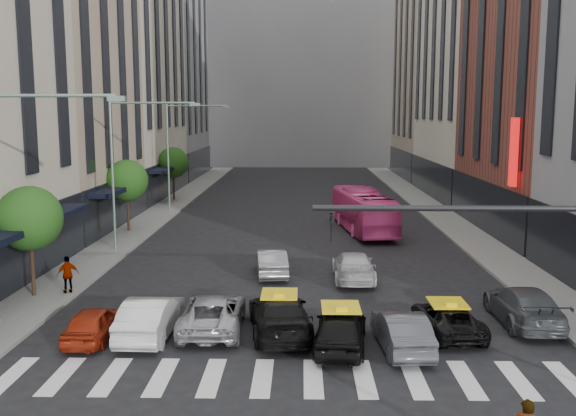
# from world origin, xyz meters

# --- Properties ---
(ground) EXTENTS (160.00, 160.00, 0.00)m
(ground) POSITION_xyz_m (0.00, 0.00, 0.00)
(ground) COLOR black
(ground) RESTS_ON ground
(sidewalk_left) EXTENTS (3.00, 96.00, 0.15)m
(sidewalk_left) POSITION_xyz_m (-11.50, 30.00, 0.07)
(sidewalk_left) COLOR slate
(sidewalk_left) RESTS_ON ground
(sidewalk_right) EXTENTS (3.00, 96.00, 0.15)m
(sidewalk_right) POSITION_xyz_m (11.50, 30.00, 0.07)
(sidewalk_right) COLOR slate
(sidewalk_right) RESTS_ON ground
(building_left_b) EXTENTS (8.00, 16.00, 24.00)m
(building_left_b) POSITION_xyz_m (-17.00, 28.00, 12.00)
(building_left_b) COLOR tan
(building_left_b) RESTS_ON ground
(building_left_c) EXTENTS (8.00, 20.00, 36.00)m
(building_left_c) POSITION_xyz_m (-17.00, 46.00, 18.00)
(building_left_c) COLOR beige
(building_left_c) RESTS_ON ground
(building_left_d) EXTENTS (8.00, 18.00, 30.00)m
(building_left_d) POSITION_xyz_m (-17.00, 65.00, 15.00)
(building_left_d) COLOR gray
(building_left_d) RESTS_ON ground
(building_right_b) EXTENTS (8.00, 18.00, 26.00)m
(building_right_b) POSITION_xyz_m (17.00, 27.00, 13.00)
(building_right_b) COLOR brown
(building_right_b) RESTS_ON ground
(building_right_d) EXTENTS (8.00, 18.00, 28.00)m
(building_right_d) POSITION_xyz_m (17.00, 65.00, 14.00)
(building_right_d) COLOR tan
(building_right_d) RESTS_ON ground
(building_far) EXTENTS (30.00, 10.00, 36.00)m
(building_far) POSITION_xyz_m (0.00, 85.00, 18.00)
(building_far) COLOR gray
(building_far) RESTS_ON ground
(tree_near) EXTENTS (2.88, 2.88, 4.95)m
(tree_near) POSITION_xyz_m (-11.80, 10.00, 3.65)
(tree_near) COLOR black
(tree_near) RESTS_ON sidewalk_left
(tree_mid) EXTENTS (2.88, 2.88, 4.95)m
(tree_mid) POSITION_xyz_m (-11.80, 26.00, 3.65)
(tree_mid) COLOR black
(tree_mid) RESTS_ON sidewalk_left
(tree_far) EXTENTS (2.88, 2.88, 4.95)m
(tree_far) POSITION_xyz_m (-11.80, 42.00, 3.65)
(tree_far) COLOR black
(tree_far) RESTS_ON sidewalk_left
(streetlamp_near) EXTENTS (5.38, 0.25, 9.00)m
(streetlamp_near) POSITION_xyz_m (-10.04, 4.00, 5.90)
(streetlamp_near) COLOR gray
(streetlamp_near) RESTS_ON sidewalk_left
(streetlamp_mid) EXTENTS (5.38, 0.25, 9.00)m
(streetlamp_mid) POSITION_xyz_m (-10.04, 20.00, 5.90)
(streetlamp_mid) COLOR gray
(streetlamp_mid) RESTS_ON sidewalk_left
(streetlamp_far) EXTENTS (5.38, 0.25, 9.00)m
(streetlamp_far) POSITION_xyz_m (-10.04, 36.00, 5.90)
(streetlamp_far) COLOR gray
(streetlamp_far) RESTS_ON sidewalk_left
(liberty_sign) EXTENTS (0.30, 0.70, 4.00)m
(liberty_sign) POSITION_xyz_m (12.60, 20.00, 6.00)
(liberty_sign) COLOR red
(liberty_sign) RESTS_ON ground
(car_red) EXTENTS (1.52, 3.70, 1.26)m
(car_red) POSITION_xyz_m (-7.40, 4.78, 0.63)
(car_red) COLOR maroon
(car_red) RESTS_ON ground
(car_white_front) EXTENTS (1.74, 4.70, 1.54)m
(car_white_front) POSITION_xyz_m (-5.39, 5.20, 0.77)
(car_white_front) COLOR silver
(car_white_front) RESTS_ON ground
(car_silver) EXTENTS (2.46, 5.09, 1.40)m
(car_silver) POSITION_xyz_m (-3.17, 5.93, 0.70)
(car_silver) COLOR #AAA9AF
(car_silver) RESTS_ON ground
(taxi_left) EXTENTS (2.79, 5.52, 1.54)m
(taxi_left) POSITION_xyz_m (-0.60, 5.57, 0.77)
(taxi_left) COLOR black
(taxi_left) RESTS_ON ground
(taxi_center) EXTENTS (2.24, 4.55, 1.49)m
(taxi_center) POSITION_xyz_m (1.61, 4.09, 0.75)
(taxi_center) COLOR black
(taxi_center) RESTS_ON ground
(car_grey_mid) EXTENTS (1.79, 4.34, 1.40)m
(car_grey_mid) POSITION_xyz_m (3.75, 4.03, 0.70)
(car_grey_mid) COLOR #414349
(car_grey_mid) RESTS_ON ground
(taxi_right) EXTENTS (2.35, 4.44, 1.19)m
(taxi_right) POSITION_xyz_m (5.72, 5.69, 0.59)
(taxi_right) COLOR black
(taxi_right) RESTS_ON ground
(car_grey_curb) EXTENTS (2.14, 5.19, 1.50)m
(car_grey_curb) POSITION_xyz_m (9.00, 6.93, 0.75)
(car_grey_curb) COLOR #414549
(car_grey_curb) RESTS_ON ground
(car_row2_left) EXTENTS (1.95, 4.37, 1.39)m
(car_row2_left) POSITION_xyz_m (-1.32, 14.39, 0.70)
(car_row2_left) COLOR gray
(car_row2_left) RESTS_ON ground
(car_row2_right) EXTENTS (2.03, 4.92, 1.42)m
(car_row2_right) POSITION_xyz_m (2.82, 13.50, 0.71)
(car_row2_right) COLOR silver
(car_row2_right) RESTS_ON ground
(bus) EXTENTS (3.88, 10.77, 2.93)m
(bus) POSITION_xyz_m (4.56, 26.81, 1.47)
(bus) COLOR #F1479B
(bus) RESTS_ON ground
(rider) EXTENTS (0.73, 0.62, 1.70)m
(rider) POSITION_xyz_m (5.28, -4.06, 1.77)
(rider) COLOR gray
(rider) RESTS_ON motorcycle
(pedestrian_far) EXTENTS (1.05, 0.91, 1.70)m
(pedestrian_far) POSITION_xyz_m (-10.40, 10.46, 1.00)
(pedestrian_far) COLOR gray
(pedestrian_far) RESTS_ON sidewalk_left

